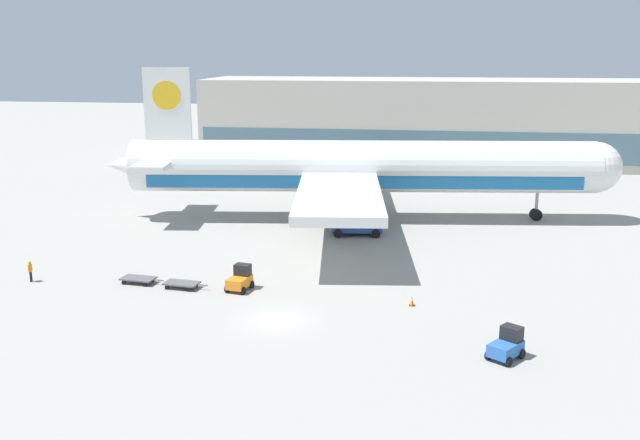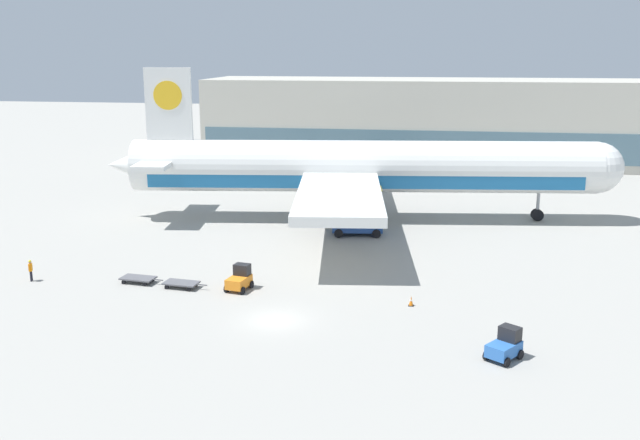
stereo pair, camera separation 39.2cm
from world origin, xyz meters
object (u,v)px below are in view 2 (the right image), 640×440
object	(u,v)px
scissor_lift_loader	(357,216)
ground_crew_near	(31,269)
baggage_tug_foreground	(505,345)
airplane_main	(357,169)
baggage_dolly_second	(181,283)
baggage_tug_mid	(240,279)
traffic_cone_near	(411,301)
baggage_dolly_lead	(138,278)

from	to	relation	value
scissor_lift_loader	ground_crew_near	world-z (taller)	scissor_lift_loader
scissor_lift_loader	baggage_tug_foreground	xyz separation A→B (m)	(12.54, -29.37, -1.04)
airplane_main	baggage_dolly_second	distance (m)	29.26
scissor_lift_loader	baggage_tug_foreground	size ratio (longest dim) A/B	1.97
baggage_tug_mid	traffic_cone_near	distance (m)	13.93
baggage_dolly_lead	baggage_dolly_second	distance (m)	4.03
baggage_tug_foreground	baggage_dolly_lead	size ratio (longest dim) A/B	0.75
baggage_tug_mid	ground_crew_near	distance (m)	17.86
baggage_tug_mid	scissor_lift_loader	bearing A→B (deg)	-10.19
baggage_tug_foreground	ground_crew_near	bearing A→B (deg)	111.65
baggage_tug_mid	baggage_dolly_second	xyz separation A→B (m)	(-4.81, -0.39, -0.49)
scissor_lift_loader	baggage_dolly_second	xyz separation A→B (m)	(-12.27, -19.54, -1.53)
baggage_tug_mid	baggage_dolly_lead	distance (m)	8.81
airplane_main	baggage_dolly_lead	world-z (taller)	airplane_main
ground_crew_near	traffic_cone_near	xyz separation A→B (m)	(31.67, -0.90, -0.71)
baggage_tug_foreground	baggage_dolly_second	distance (m)	26.68
baggage_tug_foreground	baggage_dolly_lead	world-z (taller)	baggage_tug_foreground
scissor_lift_loader	baggage_tug_mid	bearing A→B (deg)	-118.29
airplane_main	scissor_lift_loader	xyz separation A→B (m)	(0.90, -6.87, -3.92)
scissor_lift_loader	baggage_dolly_lead	distance (m)	24.96
baggage_tug_foreground	baggage_tug_mid	size ratio (longest dim) A/B	1.05
baggage_dolly_second	traffic_cone_near	world-z (taller)	traffic_cone_near
baggage_tug_mid	baggage_dolly_second	bearing A→B (deg)	105.68
scissor_lift_loader	baggage_tug_mid	xyz separation A→B (m)	(-7.45, -19.15, -1.04)
ground_crew_near	baggage_dolly_lead	bearing A→B (deg)	85.55
scissor_lift_loader	ground_crew_near	bearing A→B (deg)	-148.88
airplane_main	ground_crew_near	size ratio (longest dim) A/B	31.60
baggage_dolly_lead	baggage_dolly_second	bearing A→B (deg)	-2.51
scissor_lift_loader	baggage_dolly_lead	size ratio (longest dim) A/B	1.47
baggage_tug_foreground	baggage_dolly_second	xyz separation A→B (m)	(-24.80, 9.83, -0.49)
scissor_lift_loader	baggage_dolly_second	bearing A→B (deg)	-129.15
baggage_dolly_lead	scissor_lift_loader	bearing A→B (deg)	56.04
airplane_main	baggage_dolly_second	size ratio (longest dim) A/B	15.38
airplane_main	baggage_dolly_lead	distance (m)	30.48
traffic_cone_near	ground_crew_near	bearing A→B (deg)	178.37
baggage_dolly_lead	ground_crew_near	world-z (taller)	ground_crew_near
baggage_tug_foreground	ground_crew_near	xyz separation A→B (m)	(-37.84, 9.49, 0.21)
baggage_tug_foreground	baggage_dolly_lead	bearing A→B (deg)	105.74
baggage_dolly_lead	baggage_dolly_second	size ratio (longest dim) A/B	1.00
baggage_dolly_second	traffic_cone_near	distance (m)	18.68
baggage_dolly_lead	traffic_cone_near	xyz separation A→B (m)	(22.62, -1.88, -0.01)
traffic_cone_near	scissor_lift_loader	bearing A→B (deg)	107.05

